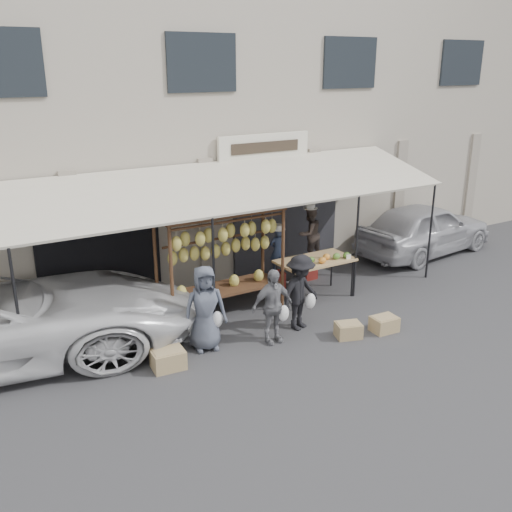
# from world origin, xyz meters

# --- Properties ---
(ground_plane) EXTENTS (90.00, 90.00, 0.00)m
(ground_plane) POSITION_xyz_m (0.00, 0.00, 0.00)
(ground_plane) COLOR #2D2D30
(shophouse) EXTENTS (24.00, 6.15, 7.30)m
(shophouse) POSITION_xyz_m (-0.00, 6.50, 3.65)
(shophouse) COLOR #A39A8B
(shophouse) RESTS_ON ground_plane
(awning) EXTENTS (10.00, 2.35, 2.92)m
(awning) POSITION_xyz_m (0.01, 2.28, 2.57)
(awning) COLOR #BEB5A1
(awning) RESTS_ON ground_plane
(banana_rack) EXTENTS (2.60, 0.90, 2.24)m
(banana_rack) POSITION_xyz_m (-0.49, 1.78, 1.57)
(banana_rack) COLOR #51301D
(banana_rack) RESTS_ON ground_plane
(produce_table) EXTENTS (1.70, 0.90, 1.04)m
(produce_table) POSITION_xyz_m (1.68, 1.49, 0.87)
(produce_table) COLOR tan
(produce_table) RESTS_ON ground_plane
(vendor_left) EXTENTS (0.42, 0.30, 1.06)m
(vendor_left) POSITION_xyz_m (1.24, 2.38, 0.95)
(vendor_left) COLOR #293550
(vendor_left) RESTS_ON stool_left
(vendor_right) EXTENTS (0.71, 0.59, 1.32)m
(vendor_right) POSITION_xyz_m (2.28, 2.58, 1.13)
(vendor_right) COLOR #4E423D
(vendor_right) RESTS_ON stool_right
(customer_left) EXTENTS (0.86, 0.64, 1.60)m
(customer_left) POSITION_xyz_m (-1.46, 0.62, 0.80)
(customer_left) COLOR #494F5E
(customer_left) RESTS_ON ground_plane
(customer_mid) EXTENTS (0.85, 0.37, 1.45)m
(customer_mid) POSITION_xyz_m (-0.27, 0.22, 0.72)
(customer_mid) COLOR slate
(customer_mid) RESTS_ON ground_plane
(customer_right) EXTENTS (1.11, 0.83, 1.53)m
(customer_right) POSITION_xyz_m (0.50, 0.42, 0.76)
(customer_right) COLOR black
(customer_right) RESTS_ON ground_plane
(stool_left) EXTENTS (0.33, 0.33, 0.42)m
(stool_left) POSITION_xyz_m (1.24, 2.38, 0.21)
(stool_left) COLOR maroon
(stool_left) RESTS_ON ground_plane
(stool_right) EXTENTS (0.34, 0.34, 0.47)m
(stool_right) POSITION_xyz_m (2.28, 2.58, 0.24)
(stool_right) COLOR maroon
(stool_right) RESTS_ON ground_plane
(crate_near_a) EXTENTS (0.56, 0.49, 0.29)m
(crate_near_a) POSITION_xyz_m (1.08, -0.38, 0.14)
(crate_near_a) COLOR tan
(crate_near_a) RESTS_ON ground_plane
(crate_near_b) EXTENTS (0.52, 0.41, 0.30)m
(crate_near_b) POSITION_xyz_m (1.85, -0.54, 0.15)
(crate_near_b) COLOR tan
(crate_near_b) RESTS_ON ground_plane
(crate_far) EXTENTS (0.59, 0.46, 0.33)m
(crate_far) POSITION_xyz_m (-2.34, 0.29, 0.17)
(crate_far) COLOR tan
(crate_far) RESTS_ON ground_plane
(sedan) EXTENTS (4.39, 2.13, 1.44)m
(sedan) POSITION_xyz_m (6.12, 2.53, 0.72)
(sedan) COLOR #AFAFB5
(sedan) RESTS_ON ground_plane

